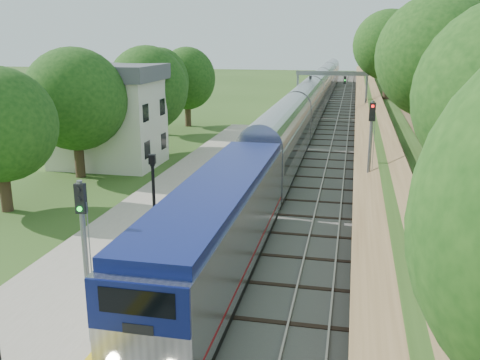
% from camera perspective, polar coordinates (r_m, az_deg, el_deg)
% --- Properties ---
extents(trackbed, '(9.50, 170.00, 0.28)m').
position_cam_1_polar(trackbed, '(69.96, 9.36, 6.62)').
color(trackbed, '#4C4944').
rests_on(trackbed, ground).
extents(platform, '(6.40, 68.00, 0.38)m').
position_cam_1_polar(platform, '(28.95, -9.75, -5.18)').
color(platform, gray).
rests_on(platform, ground).
extents(yellow_stripe, '(0.55, 68.00, 0.01)m').
position_cam_1_polar(yellow_stripe, '(27.99, -4.31, -5.29)').
color(yellow_stripe, gold).
rests_on(yellow_stripe, platform).
extents(embankment, '(10.64, 170.00, 11.70)m').
position_cam_1_polar(embankment, '(69.84, 16.34, 7.76)').
color(embankment, brown).
rests_on(embankment, ground).
extents(station_building, '(8.60, 6.60, 8.00)m').
position_cam_1_polar(station_building, '(44.00, -14.01, 6.77)').
color(station_building, silver).
rests_on(station_building, ground).
extents(signal_gantry, '(8.40, 0.38, 6.20)m').
position_cam_1_polar(signal_gantry, '(64.43, 9.74, 10.15)').
color(signal_gantry, slate).
rests_on(signal_gantry, ground).
extents(trees_behind_platform, '(7.82, 53.32, 7.21)m').
position_cam_1_polar(trees_behind_platform, '(34.45, -16.51, 5.14)').
color(trees_behind_platform, '#332316').
rests_on(trees_behind_platform, ground).
extents(train, '(2.86, 115.00, 4.21)m').
position_cam_1_polar(train, '(68.67, 7.71, 8.30)').
color(train, black).
rests_on(train, trackbed).
extents(lamppost_far, '(0.46, 0.46, 4.67)m').
position_cam_1_polar(lamppost_far, '(24.64, -9.12, -3.18)').
color(lamppost_far, black).
rests_on(lamppost_far, platform).
extents(signal_platform, '(0.32, 0.26, 5.49)m').
position_cam_1_polar(signal_platform, '(17.59, -16.25, -6.72)').
color(signal_platform, slate).
rests_on(signal_platform, platform).
extents(signal_farside, '(0.36, 0.28, 6.48)m').
position_cam_1_polar(signal_farside, '(31.68, 13.72, 3.68)').
color(signal_farside, slate).
rests_on(signal_farside, ground).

